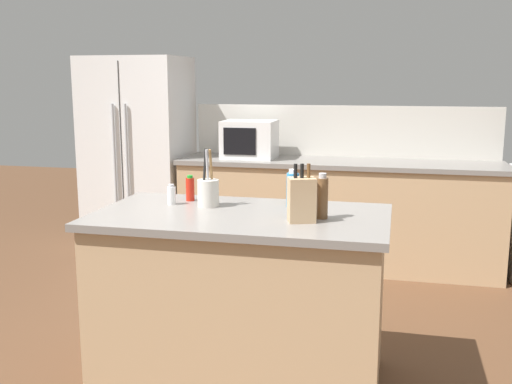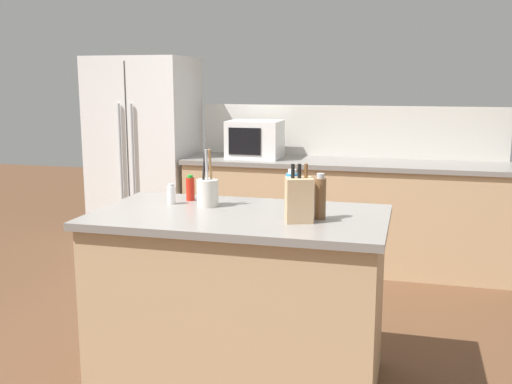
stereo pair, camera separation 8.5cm
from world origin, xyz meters
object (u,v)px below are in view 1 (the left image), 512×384
Objects in this scene: microwave at (250,139)px; utensil_crock at (208,192)px; salt_shaker at (172,195)px; hot_sauce_bottle at (190,189)px; refrigerator at (139,156)px; knife_block at (302,199)px; pepper_grinder at (322,197)px; dish_soap_bottle at (293,189)px; honey_jar at (295,193)px.

microwave reaches higher than utensil_crock.
hot_sauce_bottle is at bearing 62.03° from salt_shaker.
salt_shaker is 0.14m from hot_sauce_bottle.
refrigerator reaches higher than knife_block.
utensil_crock is 1.38× the size of pepper_grinder.
refrigerator is 2.53m from utensil_crock.
salt_shaker is at bearing -61.42° from refrigerator.
knife_block is 1.94× the size of hot_sauce_bottle.
hot_sauce_bottle is (0.07, 0.12, 0.02)m from salt_shaker.
dish_soap_bottle is (1.83, -2.02, 0.12)m from refrigerator.
utensil_crock is at bearing 167.35° from pepper_grinder.
dish_soap_bottle is 0.32m from pepper_grinder.
knife_block is (1.93, -2.36, 0.13)m from refrigerator.
knife_block is 1.25× the size of pepper_grinder.
honey_jar is at bearing -46.62° from refrigerator.
microwave is 2.40m from pepper_grinder.
honey_jar is at bearing 22.69° from utensil_crock.
salt_shaker is (-0.78, 0.24, -0.06)m from knife_block.
pepper_grinder is at bearing -12.65° from utensil_crock.
honey_jar is 0.84× the size of hot_sauce_bottle.
utensil_crock is 2.55× the size of honey_jar.
dish_soap_bottle is 0.90× the size of pepper_grinder.
utensil_crock is 0.67m from pepper_grinder.
refrigerator is at bearing 133.38° from honey_jar.
refrigerator is 14.65× the size of honey_jar.
salt_shaker is (1.15, -2.12, 0.07)m from refrigerator.
utensil_crock is 2.15× the size of hot_sauce_bottle.
refrigerator is at bearing 122.89° from utensil_crock.
microwave is at bearing 91.68° from salt_shaker.
hot_sauce_bottle is (-0.15, 0.13, -0.01)m from utensil_crock.
hot_sauce_bottle is at bearing -58.53° from refrigerator.
hot_sauce_bottle is 0.64× the size of pepper_grinder.
dish_soap_bottle is (-0.10, 0.35, -0.02)m from knife_block.
honey_jar is (1.82, -1.93, 0.08)m from refrigerator.
pepper_grinder reaches higher than honey_jar.
microwave is 1.44× the size of utensil_crock.
honey_jar is (0.45, 0.19, -0.02)m from utensil_crock.
utensil_crock reaches higher than honey_jar.
microwave is 3.69× the size of honey_jar.
microwave reaches higher than salt_shaker.
pepper_grinder is (0.19, -0.25, 0.01)m from dish_soap_bottle.
refrigerator is 2.34m from hot_sauce_bottle.
dish_soap_bottle is 0.68m from salt_shaker.
pepper_grinder reaches higher than salt_shaker.
refrigerator reaches higher than salt_shaker.
dish_soap_bottle is at bearing 12.81° from utensil_crock.
utensil_crock reaches higher than hot_sauce_bottle.
utensil_crock reaches higher than pepper_grinder.
hot_sauce_bottle is 0.85m from pepper_grinder.
honey_jar is 0.54× the size of pepper_grinder.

